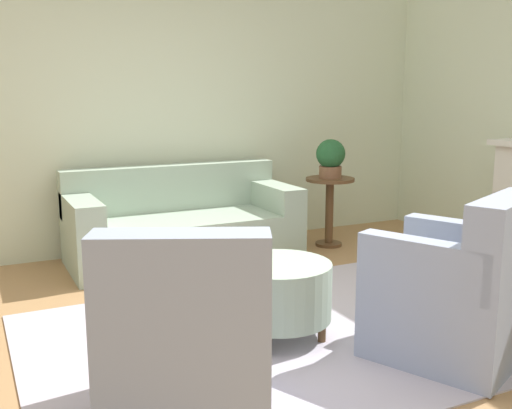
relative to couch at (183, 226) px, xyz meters
The scene contains 9 objects.
ground_plane 2.01m from the couch, 92.96° to the right, with size 16.00×16.00×0.00m, color #AD7F51.
wall_back 1.22m from the couch, 100.72° to the left, with size 8.93×0.12×2.80m.
rug 2.01m from the couch, 92.96° to the right, with size 3.01×2.27×0.01m.
couch is the anchor object (origin of this frame).
armchair_left 2.84m from the couch, 108.74° to the right, with size 0.98×1.02×0.97m.
armchair_right 2.78m from the couch, 75.27° to the right, with size 0.98×1.02×0.97m.
ottoman_table 1.98m from the couch, 91.88° to the right, with size 0.67×0.67×0.47m.
side_table 1.49m from the couch, ahead, with size 0.48×0.48×0.69m.
potted_plant_on_side_table 1.59m from the couch, ahead, with size 0.29×0.29×0.38m.
Camera 1 is at (-1.65, -3.12, 1.53)m, focal length 42.00 mm.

